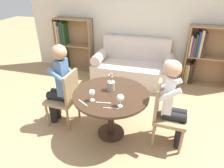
% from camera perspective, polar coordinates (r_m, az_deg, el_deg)
% --- Properties ---
extents(ground_plane, '(16.00, 16.00, 0.00)m').
position_cam_1_polar(ground_plane, '(3.11, -0.25, -13.84)').
color(ground_plane, tan).
extents(back_wall, '(5.20, 0.05, 2.70)m').
position_cam_1_polar(back_wall, '(4.54, 7.81, 18.84)').
color(back_wall, beige).
rests_on(back_wall, ground_plane).
extents(round_table, '(1.04, 1.04, 0.70)m').
position_cam_1_polar(round_table, '(2.76, -0.28, -4.90)').
color(round_table, '#382619').
rests_on(round_table, ground_plane).
extents(couch, '(1.71, 0.80, 0.92)m').
position_cam_1_polar(couch, '(4.43, 6.10, 4.62)').
color(couch, beige).
rests_on(couch, ground_plane).
extents(bookshelf_left, '(0.89, 0.28, 1.25)m').
position_cam_1_polar(bookshelf_left, '(5.05, -11.90, 11.02)').
color(bookshelf_left, '#93704C').
rests_on(bookshelf_left, ground_plane).
extents(bookshelf_right, '(0.89, 0.28, 1.25)m').
position_cam_1_polar(bookshelf_right, '(4.58, 24.23, 7.28)').
color(bookshelf_right, '#93704C').
rests_on(bookshelf_right, ground_plane).
extents(chair_left, '(0.44, 0.44, 0.90)m').
position_cam_1_polar(chair_left, '(3.10, -13.12, -3.44)').
color(chair_left, '#937A56').
rests_on(chair_left, ground_plane).
extents(chair_right, '(0.44, 0.44, 0.90)m').
position_cam_1_polar(chair_right, '(2.78, 14.91, -7.87)').
color(chair_right, '#937A56').
rests_on(chair_right, ground_plane).
extents(person_left, '(0.43, 0.35, 1.30)m').
position_cam_1_polar(person_left, '(3.04, -14.90, 0.12)').
color(person_left, black).
rests_on(person_left, ground_plane).
extents(person_right, '(0.43, 0.35, 1.24)m').
position_cam_1_polar(person_right, '(2.68, 17.22, -5.18)').
color(person_right, black).
rests_on(person_right, ground_plane).
extents(wine_glass_left, '(0.08, 0.08, 0.16)m').
position_cam_1_polar(wine_glass_left, '(2.51, -5.75, -2.49)').
color(wine_glass_left, white).
rests_on(wine_glass_left, round_table).
extents(wine_glass_right, '(0.09, 0.09, 0.17)m').
position_cam_1_polar(wine_glass_right, '(2.38, 2.40, -4.01)').
color(wine_glass_right, white).
rests_on(wine_glass_right, round_table).
extents(flower_vase, '(0.11, 0.11, 0.26)m').
position_cam_1_polar(flower_vase, '(2.73, -0.34, -0.21)').
color(flower_vase, '#9E9384').
rests_on(flower_vase, round_table).
extents(knife_left_setting, '(0.17, 0.11, 0.00)m').
position_cam_1_polar(knife_left_setting, '(2.53, -8.31, -5.28)').
color(knife_left_setting, silver).
rests_on(knife_left_setting, round_table).
extents(fork_left_setting, '(0.19, 0.04, 0.00)m').
position_cam_1_polar(fork_left_setting, '(2.51, -2.44, -5.33)').
color(fork_left_setting, silver).
rests_on(fork_left_setting, round_table).
extents(knife_right_setting, '(0.19, 0.04, 0.00)m').
position_cam_1_polar(knife_right_setting, '(2.41, -0.26, -6.87)').
color(knife_right_setting, silver).
rests_on(knife_right_setting, round_table).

